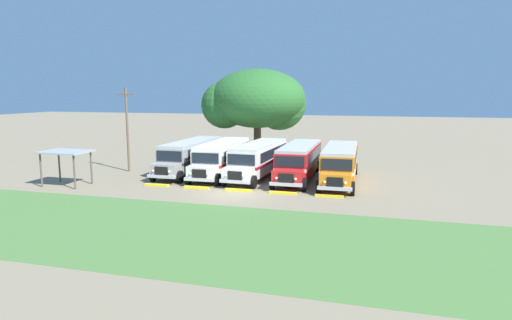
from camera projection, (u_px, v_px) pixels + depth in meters
The scene contains 15 objects.
ground_plane at pixel (234, 194), 31.07m from camera, with size 220.00×220.00×0.00m, color #84755B.
foreground_grass_strip at pixel (180, 232), 22.71m from camera, with size 80.00×11.26×0.01m, color #4C7538.
parked_bus_slot_0 at pixel (191, 155), 39.73m from camera, with size 2.70×10.84×2.82m.
parked_bus_slot_1 at pixel (222, 156), 38.59m from camera, with size 3.07×10.89×2.82m.
parked_bus_slot_2 at pixel (258, 158), 37.70m from camera, with size 3.05×10.89×2.82m.
parked_bus_slot_3 at pixel (299, 160), 36.81m from camera, with size 2.79×10.85×2.82m.
parked_bus_slot_4 at pixel (340, 162), 35.48m from camera, with size 2.94×10.87×2.82m.
curb_wheelstop_0 at pixel (157, 185), 33.88m from camera, with size 2.00×0.36×0.15m, color yellow.
curb_wheelstop_1 at pixel (196, 187), 32.99m from camera, with size 2.00×0.36×0.15m, color yellow.
curb_wheelstop_2 at pixel (238, 190), 32.10m from camera, with size 2.00×0.36×0.15m, color yellow.
curb_wheelstop_3 at pixel (283, 193), 31.21m from camera, with size 2.00×0.36×0.15m, color yellow.
curb_wheelstop_4 at pixel (329, 196), 30.32m from camera, with size 2.00×0.36×0.15m, color yellow.
broad_shade_tree at pixel (259, 100), 47.04m from camera, with size 10.96×10.58×9.69m.
utility_pole at pixel (127, 127), 39.61m from camera, with size 1.80×0.20×7.60m.
waiting_shelter at pixel (66, 154), 33.69m from camera, with size 3.60×2.60×2.72m.
Camera 1 is at (9.76, -28.76, 7.17)m, focal length 30.67 mm.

